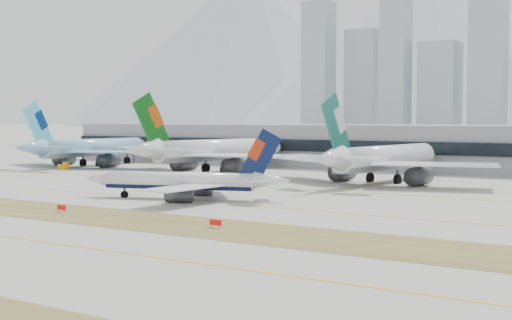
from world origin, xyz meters
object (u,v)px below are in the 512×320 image
Objects in this scene: taxiing_airliner at (186,182)px; widebody_cathay at (382,159)px; widebody_korean at (88,149)px; widebody_eva at (212,152)px; terminal at (414,147)px.

taxiing_airliner is 0.66× the size of widebody_cathay.
widebody_korean is 55.47m from widebody_eva.
widebody_korean is (-95.90, 63.96, 2.54)m from taxiing_airliner.
widebody_korean is at bearing 99.72° from widebody_eva.
widebody_cathay is (19.90, 58.01, 2.63)m from taxiing_airliner.
widebody_eva is at bearing -90.65° from widebody_korean.
widebody_cathay is (60.34, -5.93, -0.36)m from widebody_eva.
terminal is at bearing -31.54° from widebody_eva.
widebody_korean reaches higher than taxiing_airliner.
terminal is at bearing 17.42° from widebody_cathay.
taxiing_airliner is 0.67× the size of widebody_korean.
widebody_eva reaches higher than widebody_korean.
terminal is (47.10, 53.67, 0.81)m from widebody_eva.
terminal is (-13.24, 59.60, 1.17)m from widebody_cathay.
taxiing_airliner is 61.39m from widebody_cathay.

